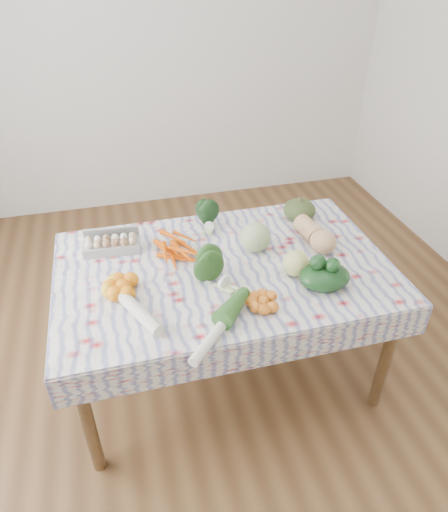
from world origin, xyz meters
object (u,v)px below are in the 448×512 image
(butternut_squash, at_px, (315,233))
(egg_carton, at_px, (111,246))
(dining_table, at_px, (224,279))
(kabocha_squash, at_px, (299,210))
(grapefruit, at_px, (296,263))
(cabbage, at_px, (256,237))

(butternut_squash, bearing_deg, egg_carton, 162.99)
(dining_table, height_order, egg_carton, egg_carton)
(kabocha_squash, relative_size, grapefruit, 1.45)
(cabbage, relative_size, butternut_squash, 0.54)
(cabbage, xyz_separation_m, grapefruit, (0.12, -0.25, -0.02))
(cabbage, bearing_deg, egg_carton, 166.80)
(egg_carton, xyz_separation_m, grapefruit, (0.85, -0.42, 0.03))
(kabocha_squash, distance_m, butternut_squash, 0.27)
(grapefruit, bearing_deg, cabbage, 115.87)
(kabocha_squash, distance_m, grapefruit, 0.54)
(dining_table, relative_size, kabocha_squash, 8.55)
(dining_table, xyz_separation_m, grapefruit, (0.32, -0.16, 0.15))
(cabbage, height_order, butternut_squash, cabbage)
(dining_table, distance_m, egg_carton, 0.61)
(cabbage, xyz_separation_m, butternut_squash, (0.33, -0.03, -0.01))
(dining_table, xyz_separation_m, kabocha_squash, (0.54, 0.34, 0.15))
(kabocha_squash, xyz_separation_m, grapefruit, (-0.22, -0.49, 0.00))
(egg_carton, height_order, butternut_squash, butternut_squash)
(butternut_squash, bearing_deg, grapefruit, -138.21)
(dining_table, bearing_deg, grapefruit, -26.27)
(kabocha_squash, height_order, butternut_squash, butternut_squash)
(egg_carton, xyz_separation_m, cabbage, (0.73, -0.17, 0.04))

